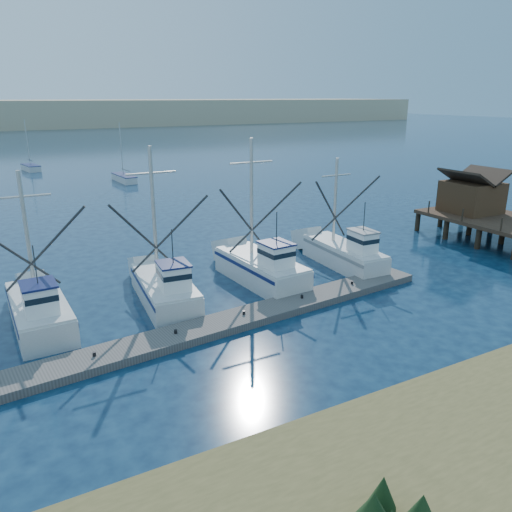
# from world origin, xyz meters

# --- Properties ---
(ground) EXTENTS (500.00, 500.00, 0.00)m
(ground) POSITION_xyz_m (0.00, 0.00, 0.00)
(ground) COLOR #0B1C32
(ground) RESTS_ON ground
(floating_dock) EXTENTS (30.96, 5.15, 0.41)m
(floating_dock) POSITION_xyz_m (-6.79, 5.18, 0.21)
(floating_dock) COLOR #5D5753
(floating_dock) RESTS_ON ground
(timber_pier) EXTENTS (7.00, 20.00, 8.00)m
(timber_pier) POSITION_xyz_m (21.50, 8.46, 2.57)
(timber_pier) COLOR black
(timber_pier) RESTS_ON ground
(dune_ridge) EXTENTS (360.00, 60.00, 10.00)m
(dune_ridge) POSITION_xyz_m (0.00, 210.00, 5.00)
(dune_ridge) COLOR tan
(dune_ridge) RESTS_ON ground
(trawler_fleet) EXTENTS (29.70, 7.61, 9.09)m
(trawler_fleet) POSITION_xyz_m (-6.41, 9.92, 0.97)
(trawler_fleet) COLOR silver
(trawler_fleet) RESTS_ON ground
(sailboat_near) EXTENTS (2.17, 6.30, 8.10)m
(sailboat_near) POSITION_xyz_m (2.26, 54.40, 0.49)
(sailboat_near) COLOR silver
(sailboat_near) RESTS_ON ground
(sailboat_far) EXTENTS (2.67, 5.18, 8.10)m
(sailboat_far) POSITION_xyz_m (-8.27, 72.31, 0.50)
(sailboat_far) COLOR silver
(sailboat_far) RESTS_ON ground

